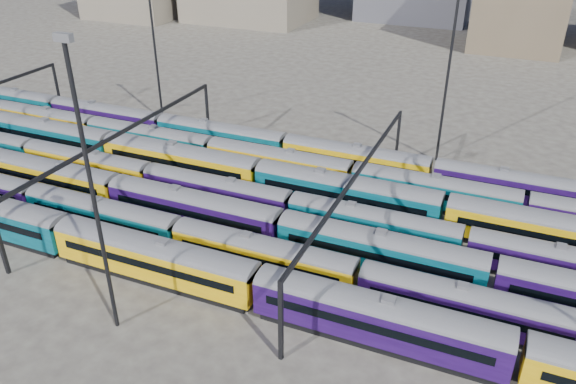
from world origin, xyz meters
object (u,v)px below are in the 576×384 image
at_px(rake_1, 359,276).
at_px(rake_2, 281,225).
at_px(rake_0, 154,255).
at_px(mast_2, 91,186).

bearing_deg(rake_1, rake_2, 153.64).
distance_m(rake_0, rake_1, 19.76).
xyz_separation_m(rake_0, rake_1, (19.12, 5.00, -0.34)).
xyz_separation_m(rake_2, mast_2, (-8.43, -17.00, 11.20)).
height_order(rake_1, mast_2, mast_2).
relative_size(rake_0, rake_2, 0.86).
height_order(rake_0, rake_1, rake_0).
height_order(rake_0, mast_2, mast_2).
relative_size(rake_2, mast_2, 5.01).
relative_size(rake_0, rake_1, 0.94).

